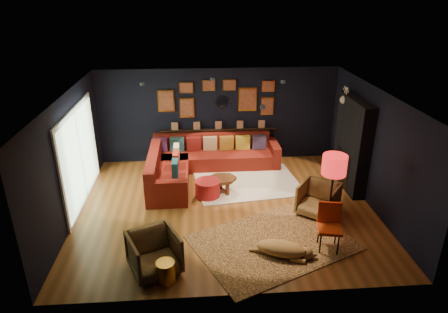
{
  "coord_description": "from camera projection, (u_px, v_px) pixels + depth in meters",
  "views": [
    {
      "loc": [
        -0.63,
        -7.75,
        4.6
      ],
      "look_at": [
        -0.03,
        0.3,
        1.13
      ],
      "focal_mm": 32.0,
      "sensor_mm": 36.0,
      "label": 1
    }
  ],
  "objects": [
    {
      "name": "fireplace",
      "position": [
        351.0,
        147.0,
        9.6
      ],
      "size": [
        0.31,
        1.6,
        2.2
      ],
      "color": "black",
      "rests_on": "ground"
    },
    {
      "name": "ledge",
      "position": [
        218.0,
        129.0,
        11.06
      ],
      "size": [
        3.2,
        0.12,
        0.04
      ],
      "primitive_type": "cube",
      "color": "black",
      "rests_on": "room_walls"
    },
    {
      "name": "shag_rug",
      "position": [
        247.0,
        183.0,
        10.04
      ],
      "size": [
        2.73,
        2.13,
        0.03
      ],
      "primitive_type": "cube",
      "rotation": [
        0.0,
        0.0,
        0.12
      ],
      "color": "white",
      "rests_on": "ground"
    },
    {
      "name": "deer_head",
      "position": [
        351.0,
        100.0,
        9.65
      ],
      "size": [
        0.5,
        0.28,
        0.45
      ],
      "color": "white",
      "rests_on": "fireplace"
    },
    {
      "name": "floor_lamp",
      "position": [
        334.0,
        168.0,
        7.51
      ],
      "size": [
        0.47,
        0.47,
        1.69
      ],
      "color": "black",
      "rests_on": "ground"
    },
    {
      "name": "coffee_table",
      "position": [
        221.0,
        181.0,
        9.44
      ],
      "size": [
        0.88,
        0.75,
        0.38
      ],
      "rotation": [
        0.0,
        0.0,
        0.25
      ],
      "color": "#622E16",
      "rests_on": "shag_rug"
    },
    {
      "name": "floor",
      "position": [
        226.0,
        208.0,
        8.96
      ],
      "size": [
        6.5,
        6.5,
        0.0
      ],
      "primitive_type": "plane",
      "color": "#955728",
      "rests_on": "ground"
    },
    {
      "name": "gallery_wall",
      "position": [
        218.0,
        98.0,
        10.74
      ],
      "size": [
        3.15,
        0.04,
        1.02
      ],
      "color": "gold",
      "rests_on": "room_walls"
    },
    {
      "name": "ceiling_spots",
      "position": [
        223.0,
        87.0,
        8.68
      ],
      "size": [
        3.3,
        2.5,
        0.06
      ],
      "color": "black",
      "rests_on": "room_walls"
    },
    {
      "name": "sectional",
      "position": [
        197.0,
        163.0,
        10.45
      ],
      "size": [
        3.41,
        2.69,
        0.86
      ],
      "color": "maroon",
      "rests_on": "ground"
    },
    {
      "name": "leopard_rug",
      "position": [
        273.0,
        243.0,
        7.74
      ],
      "size": [
        3.49,
        3.08,
        0.02
      ],
      "primitive_type": "cube",
      "rotation": [
        0.0,
        0.0,
        0.43
      ],
      "color": "#DD9A55",
      "rests_on": "ground"
    },
    {
      "name": "sunburst_mirror",
      "position": [
        222.0,
        102.0,
        10.79
      ],
      "size": [
        0.47,
        0.16,
        0.47
      ],
      "color": "silver",
      "rests_on": "room_walls"
    },
    {
      "name": "orange_chair",
      "position": [
        329.0,
        222.0,
        7.43
      ],
      "size": [
        0.5,
        0.5,
        0.91
      ],
      "rotation": [
        0.0,
        0.0,
        -0.19
      ],
      "color": "black",
      "rests_on": "ground"
    },
    {
      "name": "room_walls",
      "position": [
        226.0,
        142.0,
        8.33
      ],
      "size": [
        6.5,
        6.5,
        6.5
      ],
      "color": "black",
      "rests_on": "ground"
    },
    {
      "name": "pouf",
      "position": [
        208.0,
        188.0,
        9.34
      ],
      "size": [
        0.59,
        0.59,
        0.38
      ],
      "primitive_type": "cylinder",
      "color": "#A41B1E",
      "rests_on": "shag_rug"
    },
    {
      "name": "gold_stool",
      "position": [
        166.0,
        272.0,
        6.65
      ],
      "size": [
        0.32,
        0.32,
        0.4
      ],
      "primitive_type": "cylinder",
      "color": "gold",
      "rests_on": "ground"
    },
    {
      "name": "armchair_left",
      "position": [
        154.0,
        251.0,
        6.83
      ],
      "size": [
        1.03,
        1.01,
        0.82
      ],
      "primitive_type": "imported",
      "rotation": [
        0.0,
        0.0,
        0.42
      ],
      "color": "tan",
      "rests_on": "ground"
    },
    {
      "name": "armchair_right",
      "position": [
        318.0,
        198.0,
        8.57
      ],
      "size": [
        1.05,
        1.04,
        0.79
      ],
      "primitive_type": "imported",
      "rotation": [
        0.0,
        0.0,
        -0.65
      ],
      "color": "tan",
      "rests_on": "ground"
    },
    {
      "name": "sliding_door",
      "position": [
        80.0,
        156.0,
        8.86
      ],
      "size": [
        0.06,
        2.8,
        2.2
      ],
      "color": "white",
      "rests_on": "ground"
    },
    {
      "name": "dog",
      "position": [
        281.0,
        246.0,
        7.29
      ],
      "size": [
        1.38,
        1.0,
        0.39
      ],
      "primitive_type": null,
      "rotation": [
        0.0,
        0.0,
        -0.35
      ],
      "color": "#BD844C",
      "rests_on": "leopard_rug"
    }
  ]
}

